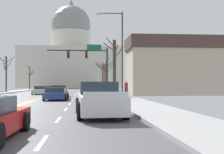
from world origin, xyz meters
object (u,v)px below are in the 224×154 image
object	(u,v)px
pickup_truck_near_03	(99,100)
sedan_oncoming_01	(47,89)
street_lamp_right	(119,47)
sedan_near_00	(59,91)
pedestrian_00	(126,88)
bicycle_parked	(120,96)
sedan_near_01	(56,94)
signal_gantry	(90,59)
sedan_oncoming_00	(40,90)
sedan_near_02	(93,98)

from	to	relation	value
pickup_truck_near_03	sedan_oncoming_01	size ratio (longest dim) A/B	1.35
street_lamp_right	sedan_near_00	size ratio (longest dim) A/B	1.92
sedan_near_00	pedestrian_00	world-z (taller)	pedestrian_00
street_lamp_right	pedestrian_00	xyz separation A→B (m)	(1.09, 2.86, -3.94)
bicycle_parked	sedan_near_01	bearing A→B (deg)	147.05
signal_gantry	sedan_oncoming_00	world-z (taller)	signal_gantry
sedan_near_00	sedan_oncoming_01	distance (m)	18.13
sedan_near_00	bicycle_parked	size ratio (longest dim) A/B	2.42
sedan_near_01	sedan_near_02	world-z (taller)	sedan_near_01
street_lamp_right	sedan_near_00	world-z (taller)	street_lamp_right
sedan_near_01	sedan_oncoming_00	distance (m)	15.71
street_lamp_right	sedan_near_00	distance (m)	10.80
sedan_near_00	pickup_truck_near_03	xyz separation A→B (m)	(3.72, -21.70, 0.11)
pedestrian_00	bicycle_parked	bearing A→B (deg)	-102.94
sedan_oncoming_01	pedestrian_00	bearing A→B (deg)	-64.25
sedan_near_01	bicycle_parked	world-z (taller)	sedan_near_01
sedan_near_01	sedan_oncoming_01	bearing A→B (deg)	98.88
pedestrian_00	sedan_oncoming_00	bearing A→B (deg)	129.50
sedan_near_00	sedan_near_02	xyz separation A→B (m)	(3.60, -14.49, -0.08)
signal_gantry	street_lamp_right	size ratio (longest dim) A/B	0.96
signal_gantry	pedestrian_00	bearing A→B (deg)	-67.37
bicycle_parked	sedan_near_02	bearing A→B (deg)	-122.73
bicycle_parked	sedan_oncoming_01	bearing A→B (deg)	108.35
sedan_near_01	sedan_near_02	distance (m)	7.96
street_lamp_right	sedan_near_02	size ratio (longest dim) A/B	1.85
sedan_near_02	sedan_oncoming_01	world-z (taller)	sedan_near_02
sedan_oncoming_00	sedan_oncoming_01	xyz separation A→B (m)	(-0.29, 9.72, -0.02)
signal_gantry	sedan_oncoming_00	distance (m)	9.19
street_lamp_right	pedestrian_00	distance (m)	4.98
signal_gantry	pickup_truck_near_03	size ratio (longest dim) A/B	1.37
street_lamp_right	sedan_oncoming_01	bearing A→B (deg)	111.07
sedan_near_02	sedan_oncoming_00	world-z (taller)	sedan_oncoming_00
sedan_near_02	signal_gantry	bearing A→B (deg)	89.60
signal_gantry	sedan_near_01	size ratio (longest dim) A/B	1.69
sedan_near_02	sedan_near_00	bearing A→B (deg)	103.94
pickup_truck_near_03	pedestrian_00	world-z (taller)	pedestrian_00
signal_gantry	sedan_oncoming_00	size ratio (longest dim) A/B	1.80
sedan_near_00	sedan_oncoming_01	world-z (taller)	sedan_near_00
signal_gantry	pedestrian_00	xyz separation A→B (m)	(3.61, -8.65, -3.70)
street_lamp_right	pickup_truck_near_03	distance (m)	14.90
sedan_near_02	bicycle_parked	xyz separation A→B (m)	(2.34, 3.65, -0.06)
sedan_near_00	sedan_near_02	distance (m)	14.93
pickup_truck_near_03	pedestrian_00	xyz separation A→B (m)	(3.61, 16.91, 0.34)
sedan_near_01	signal_gantry	bearing A→B (deg)	73.06
sedan_near_00	bicycle_parked	xyz separation A→B (m)	(5.94, -10.84, -0.14)
sedan_oncoming_01	sedan_near_00	bearing A→B (deg)	-78.70
sedan_near_00	sedan_oncoming_00	xyz separation A→B (m)	(-3.27, 8.07, -0.07)
sedan_oncoming_00	sedan_oncoming_01	distance (m)	9.72
sedan_oncoming_00	sedan_near_02	bearing A→B (deg)	-73.08
street_lamp_right	sedan_near_01	world-z (taller)	street_lamp_right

